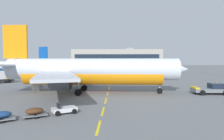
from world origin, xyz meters
TOP-DOWN VIEW (x-y plane):
  - ground at (40.00, 40.00)m, footprint 400.00×400.00m
  - apron_paint_markings at (18.00, 36.95)m, footprint 8.00×95.57m
  - airliner_foreground at (14.69, 19.95)m, footprint 34.73×34.62m
  - pushback_tug at (36.11, 19.37)m, footprint 6.02×3.23m
  - airliner_mid_left at (-18.82, 63.90)m, footprint 30.18×28.83m
  - baggage_train at (9.88, 3.50)m, footprint 10.75×7.13m
  - uld_cargo_container at (4.01, 23.20)m, footprint 1.76×1.73m
  - terminal_satellite at (19.72, 153.33)m, footprint 71.56×21.47m

SIDE VIEW (x-z plane):
  - ground at x=40.00m, z-range 0.00..0.00m
  - apron_paint_markings at x=18.00m, z-range 0.00..0.01m
  - baggage_train at x=9.88m, z-range -0.04..1.10m
  - uld_cargo_container at x=4.01m, z-range 0.00..1.60m
  - pushback_tug at x=36.11m, z-range -0.14..1.94m
  - airliner_mid_left at x=-18.82m, z-range -1.93..9.00m
  - airliner_foreground at x=14.69m, z-range -2.15..10.05m
  - terminal_satellite at x=19.72m, z-range -0.78..15.45m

